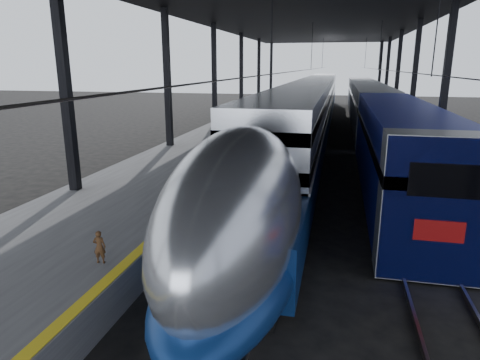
% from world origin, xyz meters
% --- Properties ---
extents(ground, '(160.00, 160.00, 0.00)m').
position_xyz_m(ground, '(0.00, 0.00, 0.00)').
color(ground, black).
rests_on(ground, ground).
extents(platform, '(6.00, 80.00, 1.00)m').
position_xyz_m(platform, '(-3.50, 20.00, 0.50)').
color(platform, '#4C4C4F').
rests_on(platform, ground).
extents(yellow_strip, '(0.30, 80.00, 0.01)m').
position_xyz_m(yellow_strip, '(-0.70, 20.00, 1.00)').
color(yellow_strip, yellow).
rests_on(yellow_strip, platform).
extents(rails, '(6.52, 80.00, 0.16)m').
position_xyz_m(rails, '(4.50, 20.00, 0.08)').
color(rails, slate).
rests_on(rails, ground).
extents(canopy, '(18.00, 75.00, 9.47)m').
position_xyz_m(canopy, '(1.90, 20.00, 9.12)').
color(canopy, black).
rests_on(canopy, ground).
extents(tgv_train, '(3.16, 65.20, 4.53)m').
position_xyz_m(tgv_train, '(2.00, 27.53, 2.12)').
color(tgv_train, silver).
rests_on(tgv_train, ground).
extents(second_train, '(2.97, 56.05, 4.09)m').
position_xyz_m(second_train, '(7.00, 29.08, 2.07)').
color(second_train, navy).
rests_on(second_train, ground).
extents(child, '(0.34, 0.25, 0.85)m').
position_xyz_m(child, '(-1.33, -0.74, 1.43)').
color(child, '#50311A').
rests_on(child, platform).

